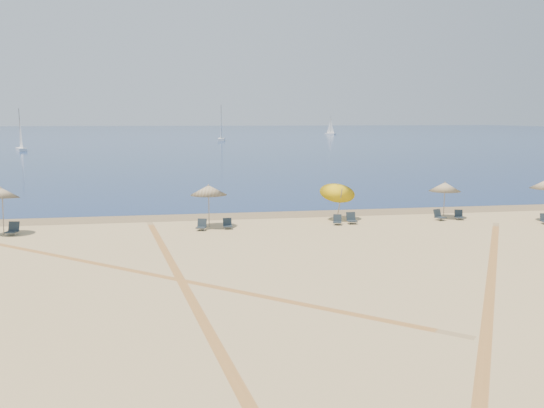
{
  "coord_description": "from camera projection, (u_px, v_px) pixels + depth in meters",
  "views": [
    {
      "loc": [
        -5.38,
        -11.87,
        6.22
      ],
      "look_at": [
        0.0,
        20.0,
        1.3
      ],
      "focal_mm": 37.63,
      "sensor_mm": 36.0,
      "label": 1
    }
  ],
  "objects": [
    {
      "name": "chair_5",
      "position": [
        228.0,
        224.0,
        32.14
      ],
      "size": [
        0.49,
        0.57,
        0.59
      ],
      "rotation": [
        0.0,
        0.0,
        0.0
      ],
      "color": "black",
      "rests_on": "ground"
    },
    {
      "name": "ocean",
      "position": [
        189.0,
        133.0,
        232.73
      ],
      "size": [
        500.0,
        500.0,
        0.0
      ],
      "primitive_type": "plane",
      "color": "#0C2151",
      "rests_on": "ground"
    },
    {
      "name": "chair_3",
      "position": [
        13.0,
        229.0,
        30.45
      ],
      "size": [
        0.68,
        0.77,
        0.7
      ],
      "rotation": [
        0.0,
        0.0,
        -0.18
      ],
      "color": "black",
      "rests_on": "ground"
    },
    {
      "name": "sailboat_0",
      "position": [
        21.0,
        138.0,
        106.76
      ],
      "size": [
        3.17,
        5.43,
        7.89
      ],
      "rotation": [
        0.0,
        0.0,
        0.37
      ],
      "color": "white",
      "rests_on": "ocean"
    },
    {
      "name": "chair_4",
      "position": [
        202.0,
        225.0,
        31.73
      ],
      "size": [
        0.67,
        0.73,
        0.62
      ],
      "rotation": [
        0.0,
        0.0,
        -0.3
      ],
      "color": "black",
      "rests_on": "ground"
    },
    {
      "name": "wet_sand",
      "position": [
        262.0,
        215.0,
        36.79
      ],
      "size": [
        500.0,
        500.0,
        0.0
      ],
      "primitive_type": "plane",
      "color": "olive",
      "rests_on": "ground"
    },
    {
      "name": "umbrella_4",
      "position": [
        445.0,
        187.0,
        35.44
      ],
      "size": [
        1.95,
        1.95,
        2.29
      ],
      "color": "gray",
      "rests_on": "ground"
    },
    {
      "name": "ground",
      "position": [
        413.0,
        385.0,
        13.39
      ],
      "size": [
        160.0,
        160.0,
        0.0
      ],
      "primitive_type": "plane",
      "color": "tan",
      "rests_on": "ground"
    },
    {
      "name": "tire_tracks",
      "position": [
        257.0,
        282.0,
        21.69
      ],
      "size": [
        53.43,
        45.5,
        0.0
      ],
      "color": "tan",
      "rests_on": "ground"
    },
    {
      "name": "chair_8",
      "position": [
        439.0,
        215.0,
        34.84
      ],
      "size": [
        0.72,
        0.78,
        0.65
      ],
      "rotation": [
        0.0,
        0.0,
        0.34
      ],
      "color": "black",
      "rests_on": "ground"
    },
    {
      "name": "chair_9",
      "position": [
        459.0,
        215.0,
        35.04
      ],
      "size": [
        0.63,
        0.69,
        0.59
      ],
      "rotation": [
        0.0,
        0.0,
        -0.28
      ],
      "color": "black",
      "rests_on": "ground"
    },
    {
      "name": "chair_7",
      "position": [
        351.0,
        219.0,
        33.69
      ],
      "size": [
        0.57,
        0.66,
        0.66
      ],
      "rotation": [
        0.0,
        0.0,
        -0.04
      ],
      "color": "black",
      "rests_on": "ground"
    },
    {
      "name": "umbrella_2",
      "position": [
        209.0,
        190.0,
        32.45
      ],
      "size": [
        2.09,
        2.09,
        2.46
      ],
      "color": "gray",
      "rests_on": "ground"
    },
    {
      "name": "sailboat_2",
      "position": [
        331.0,
        129.0,
        209.02
      ],
      "size": [
        3.36,
        4.63,
        6.95
      ],
      "rotation": [
        0.0,
        0.0,
        0.52
      ],
      "color": "white",
      "rests_on": "ocean"
    },
    {
      "name": "chair_6",
      "position": [
        337.0,
        220.0,
        33.35
      ],
      "size": [
        0.64,
        0.69,
        0.59
      ],
      "rotation": [
        0.0,
        0.0,
        -0.32
      ],
      "color": "black",
      "rests_on": "ground"
    },
    {
      "name": "umbrella_3",
      "position": [
        338.0,
        189.0,
        34.7
      ],
      "size": [
        2.16,
        2.19,
        2.63
      ],
      "color": "gray",
      "rests_on": "ground"
    },
    {
      "name": "sailboat_1",
      "position": [
        221.0,
        130.0,
        152.36
      ],
      "size": [
        2.47,
        6.59,
        9.59
      ],
      "rotation": [
        0.0,
        0.0,
        -0.13
      ],
      "color": "white",
      "rests_on": "ocean"
    },
    {
      "name": "umbrella_1",
      "position": [
        1.0,
        193.0,
        30.31
      ],
      "size": [
        1.89,
        1.94,
        2.61
      ],
      "color": "gray",
      "rests_on": "ground"
    }
  ]
}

